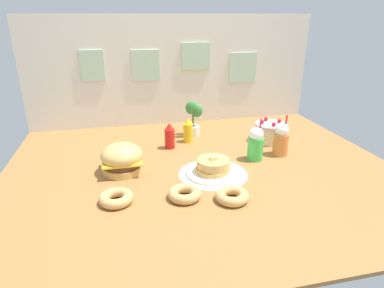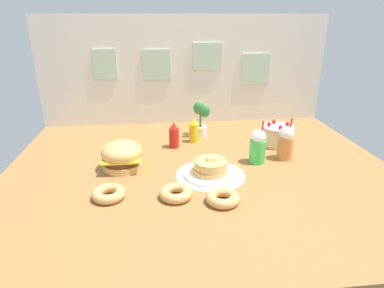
# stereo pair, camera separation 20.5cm
# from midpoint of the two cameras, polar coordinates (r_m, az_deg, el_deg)

# --- Properties ---
(ground_plane) EXTENTS (2.41, 1.97, 0.02)m
(ground_plane) POSITION_cam_midpoint_polar(r_m,az_deg,el_deg) (2.03, 4.48, -4.83)
(ground_plane) COLOR #9E6B38
(back_wall) EXTENTS (2.41, 0.04, 0.90)m
(back_wall) POSITION_cam_midpoint_polar(r_m,az_deg,el_deg) (2.82, 0.96, 12.66)
(back_wall) COLOR silver
(back_wall) RESTS_ON ground_plane
(doily_mat) EXTENTS (0.41, 0.41, 0.00)m
(doily_mat) POSITION_cam_midpoint_polar(r_m,az_deg,el_deg) (1.97, 6.22, -5.42)
(doily_mat) COLOR white
(doily_mat) RESTS_ON ground_plane
(burger) EXTENTS (0.25, 0.25, 0.18)m
(burger) POSITION_cam_midpoint_polar(r_m,az_deg,el_deg) (2.04, -9.31, -2.06)
(burger) COLOR #DBA859
(burger) RESTS_ON ground_plane
(pancake_stack) EXTENTS (0.32, 0.32, 0.11)m
(pancake_stack) POSITION_cam_midpoint_polar(r_m,az_deg,el_deg) (1.95, 6.26, -4.34)
(pancake_stack) COLOR white
(pancake_stack) RESTS_ON doily_mat
(layer_cake) EXTENTS (0.24, 0.24, 0.17)m
(layer_cake) POSITION_cam_midpoint_polar(r_m,az_deg,el_deg) (2.50, 16.97, 1.45)
(layer_cake) COLOR beige
(layer_cake) RESTS_ON ground_plane
(ketchup_bottle) EXTENTS (0.07, 0.07, 0.19)m
(ketchup_bottle) POSITION_cam_midpoint_polar(r_m,az_deg,el_deg) (2.33, -0.65, 1.42)
(ketchup_bottle) COLOR red
(ketchup_bottle) RESTS_ON ground_plane
(mustard_bottle) EXTENTS (0.07, 0.07, 0.19)m
(mustard_bottle) POSITION_cam_midpoint_polar(r_m,az_deg,el_deg) (2.44, 2.73, 2.31)
(mustard_bottle) COLOR yellow
(mustard_bottle) RESTS_ON ground_plane
(cream_soda_cup) EXTENTS (0.10, 0.10, 0.28)m
(cream_soda_cup) POSITION_cam_midpoint_polar(r_m,az_deg,el_deg) (2.15, 14.08, -0.45)
(cream_soda_cup) COLOR green
(cream_soda_cup) RESTS_ON ground_plane
(orange_float_cup) EXTENTS (0.10, 0.10, 0.28)m
(orange_float_cup) POSITION_cam_midpoint_polar(r_m,az_deg,el_deg) (2.25, 18.52, 0.13)
(orange_float_cup) COLOR orange
(orange_float_cup) RESTS_ON ground_plane
(donut_pink_glaze) EXTENTS (0.18, 0.18, 0.05)m
(donut_pink_glaze) POSITION_cam_midpoint_polar(r_m,az_deg,el_deg) (1.75, -11.05, -8.53)
(donut_pink_glaze) COLOR tan
(donut_pink_glaze) RESTS_ON ground_plane
(donut_chocolate) EXTENTS (0.18, 0.18, 0.05)m
(donut_chocolate) POSITION_cam_midpoint_polar(r_m,az_deg,el_deg) (1.72, 0.63, -8.59)
(donut_chocolate) COLOR tan
(donut_chocolate) RESTS_ON ground_plane
(donut_vanilla) EXTENTS (0.18, 0.18, 0.05)m
(donut_vanilla) POSITION_cam_midpoint_polar(r_m,az_deg,el_deg) (1.70, 8.90, -9.31)
(donut_vanilla) COLOR tan
(donut_vanilla) RESTS_ON ground_plane
(potted_plant) EXTENTS (0.13, 0.12, 0.29)m
(potted_plant) POSITION_cam_midpoint_polar(r_m,az_deg,el_deg) (2.55, 3.83, 4.74)
(potted_plant) COLOR white
(potted_plant) RESTS_ON ground_plane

